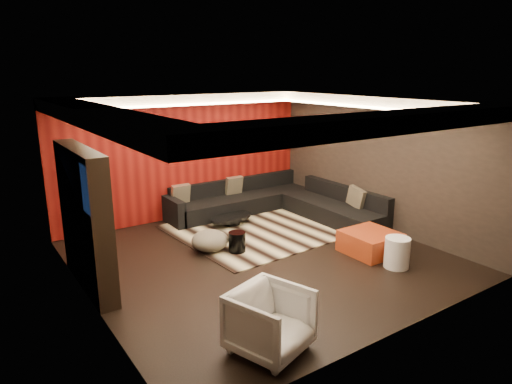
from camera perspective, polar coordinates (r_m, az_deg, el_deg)
floor at (r=8.37m, az=0.63°, el=-8.21°), size 6.00×6.00×0.02m
ceiling at (r=7.71m, az=0.69°, el=11.43°), size 6.00×6.00×0.02m
wall_back at (r=10.48m, az=-8.85°, el=4.43°), size 6.00×0.02×2.80m
wall_left at (r=6.73m, az=-20.87°, el=-2.34°), size 0.02×6.00×2.80m
wall_right at (r=9.92m, az=15.08°, el=3.50°), size 0.02×6.00×2.80m
red_feature_wall at (r=10.44m, az=-8.75°, el=4.40°), size 5.98×0.05×2.78m
soffit_back at (r=10.04m, az=-8.36°, el=11.43°), size 6.00×0.60×0.22m
soffit_front at (r=5.73m, az=16.54°, el=8.37°), size 6.00×0.60×0.22m
soffit_left at (r=6.56m, az=-19.28°, el=8.92°), size 0.60×4.80×0.22m
soffit_right at (r=9.52m, az=14.37°, el=10.94°), size 0.60×4.80×0.22m
cove_back at (r=9.75m, az=-7.44°, el=10.82°), size 4.80×0.08×0.04m
cove_front at (r=5.96m, az=13.94°, el=7.91°), size 4.80×0.08×0.04m
cove_left at (r=6.66m, az=-16.38°, el=8.45°), size 0.08×4.80×0.04m
cove_right at (r=9.28m, az=12.92°, el=10.37°), size 0.08×4.80×0.04m
tv_surround at (r=7.41m, az=-20.59°, el=-3.19°), size 0.30×2.00×2.20m
tv_screen at (r=7.35m, az=-19.64°, el=-0.40°), size 0.04×1.30×0.80m
tv_shelf at (r=7.57m, az=-19.14°, el=-5.88°), size 0.04×1.60×0.04m
rug at (r=9.95m, az=1.76°, el=-4.25°), size 4.17×3.23×0.02m
coffee_table at (r=10.03m, az=-3.11°, el=-3.51°), size 1.28×1.28×0.18m
drum_stool at (r=8.51m, az=-2.39°, el=-6.24°), size 0.40×0.40×0.37m
striped_pouf at (r=8.61m, az=-5.77°, el=-6.05°), size 0.80×0.80×0.38m
white_side_table at (r=8.24m, az=17.21°, el=-7.24°), size 0.56×0.56×0.53m
orange_ottoman at (r=8.76m, az=14.10°, el=-6.12°), size 0.91×0.91×0.40m
armchair at (r=5.65m, az=1.78°, el=-15.87°), size 1.07×1.09×0.79m
sectional_sofa at (r=10.66m, az=2.53°, el=-1.50°), size 3.65×3.50×0.75m
throw_pillows at (r=10.32m, az=-0.06°, el=0.01°), size 3.30×2.76×0.50m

